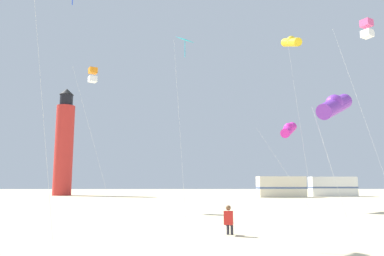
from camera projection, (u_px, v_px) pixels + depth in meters
The scene contains 10 objects.
kite_flyer_standing at pixel (229, 219), 14.29m from camera, with size 0.43×0.55×1.16m.
kite_tube_violet at pixel (334, 105), 16.27m from camera, with size 2.28×2.24×6.12m.
kite_box_rainbow at pixel (367, 29), 23.13m from camera, with size 2.56×2.56×12.22m.
kite_tube_gold at pixel (291, 42), 30.49m from camera, with size 1.58×2.58×14.30m.
kite_diamond_cyan at pixel (184, 47), 24.22m from camera, with size 1.35×1.35×11.60m.
kite_tube_magenta at pixel (289, 129), 27.82m from camera, with size 3.50×3.83×6.71m.
kite_box_orange at pixel (93, 75), 28.90m from camera, with size 3.00×2.45×10.99m.
lighthouse_distant at pixel (64, 145), 57.27m from camera, with size 2.80×2.80×16.80m.
rv_van_cream at pixel (281, 187), 50.02m from camera, with size 6.55×2.66×2.80m.
rv_van_white at pixel (333, 187), 53.08m from camera, with size 6.53×2.61×2.80m.
Camera 1 is at (-0.16, -7.08, 2.06)m, focal length 34.33 mm.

